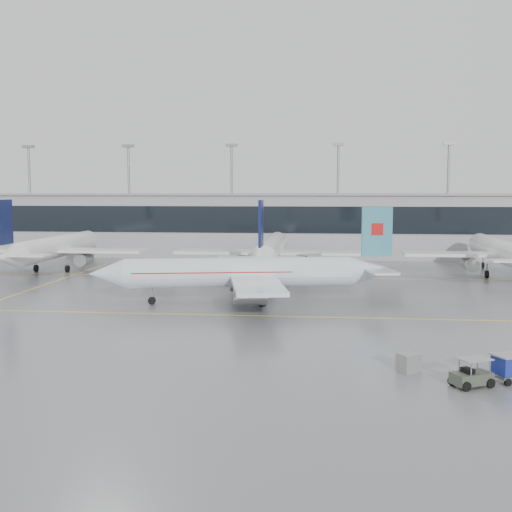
# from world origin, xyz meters

# --- Properties ---
(ground) EXTENTS (320.00, 320.00, 0.00)m
(ground) POSITION_xyz_m (0.00, 0.00, 0.00)
(ground) COLOR slate
(ground) RESTS_ON ground
(taxi_line_main) EXTENTS (120.00, 0.25, 0.01)m
(taxi_line_main) POSITION_xyz_m (0.00, 0.00, 0.01)
(taxi_line_main) COLOR yellow
(taxi_line_main) RESTS_ON ground
(taxi_line_north) EXTENTS (120.00, 0.25, 0.01)m
(taxi_line_north) POSITION_xyz_m (0.00, 30.00, 0.01)
(taxi_line_north) COLOR yellow
(taxi_line_north) RESTS_ON ground
(taxi_line_cross) EXTENTS (0.25, 60.00, 0.01)m
(taxi_line_cross) POSITION_xyz_m (-30.00, 15.00, 0.01)
(taxi_line_cross) COLOR yellow
(taxi_line_cross) RESTS_ON ground
(terminal) EXTENTS (180.00, 15.00, 12.00)m
(terminal) POSITION_xyz_m (0.00, 62.00, 6.00)
(terminal) COLOR #959598
(terminal) RESTS_ON ground
(terminal_glass) EXTENTS (180.00, 0.20, 5.00)m
(terminal_glass) POSITION_xyz_m (0.00, 54.45, 7.50)
(terminal_glass) COLOR black
(terminal_glass) RESTS_ON ground
(terminal_roof) EXTENTS (182.00, 16.00, 0.40)m
(terminal_roof) POSITION_xyz_m (0.00, 62.00, 12.20)
(terminal_roof) COLOR gray
(terminal_roof) RESTS_ON ground
(light_masts) EXTENTS (156.40, 1.00, 22.60)m
(light_masts) POSITION_xyz_m (0.00, 68.00, 13.34)
(light_masts) COLOR gray
(light_masts) RESTS_ON ground
(air_canada_jet) EXTENTS (35.40, 28.39, 11.05)m
(air_canada_jet) POSITION_xyz_m (-0.23, 7.42, 3.49)
(air_canada_jet) COLOR silver
(air_canada_jet) RESTS_ON ground
(parked_jet_b) EXTENTS (29.64, 36.96, 11.72)m
(parked_jet_b) POSITION_xyz_m (-35.00, 33.69, 3.71)
(parked_jet_b) COLOR white
(parked_jet_b) RESTS_ON ground
(parked_jet_c) EXTENTS (29.64, 36.96, 11.72)m
(parked_jet_c) POSITION_xyz_m (-0.00, 33.69, 3.71)
(parked_jet_c) COLOR white
(parked_jet_c) RESTS_ON ground
(parked_jet_d) EXTENTS (29.64, 36.96, 11.72)m
(parked_jet_d) POSITION_xyz_m (35.00, 33.69, 3.71)
(parked_jet_d) COLOR white
(parked_jet_d) RESTS_ON ground
(baggage_tug) EXTENTS (3.85, 2.63, 1.89)m
(baggage_tug) POSITION_xyz_m (17.95, -22.55, 0.67)
(baggage_tug) COLOR #3E4638
(baggage_tug) RESTS_ON ground
(gse_unit) EXTENTS (1.79, 1.76, 1.34)m
(gse_unit) POSITION_xyz_m (14.27, -19.44, 0.67)
(gse_unit) COLOR gray
(gse_unit) RESTS_ON ground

